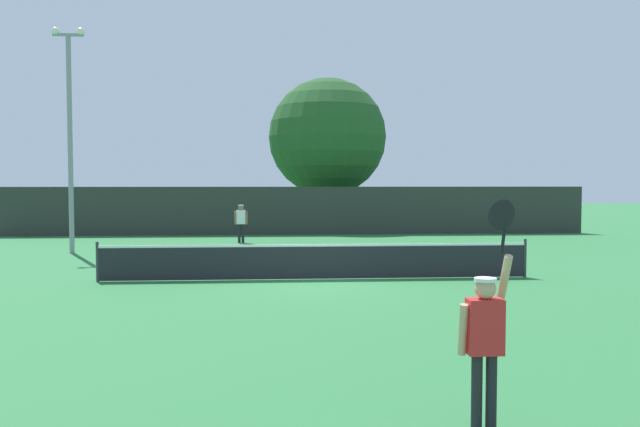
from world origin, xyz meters
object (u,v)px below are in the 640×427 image
(parked_car_mid, at_px, (408,213))
(parked_car_near, at_px, (317,213))
(large_tree, at_px, (327,137))
(parked_car_far, at_px, (454,213))
(light_pole, at_px, (70,126))
(tennis_ball, at_px, (252,268))
(player_receiving, at_px, (241,220))
(player_serving, at_px, (485,329))

(parked_car_mid, bearing_deg, parked_car_near, 159.31)
(large_tree, bearing_deg, parked_car_far, 9.75)
(light_pole, height_order, parked_car_near, light_pole)
(light_pole, bearing_deg, tennis_ball, -35.46)
(tennis_ball, xyz_separation_m, parked_car_far, (11.55, 18.56, 0.74))
(parked_car_near, height_order, parked_car_mid, same)
(light_pole, distance_m, large_tree, 16.28)
(light_pole, height_order, parked_car_far, light_pole)
(player_receiving, xyz_separation_m, parked_car_mid, (9.42, 9.84, -0.24))
(player_receiving, relative_size, large_tree, 0.19)
(player_receiving, height_order, tennis_ball, player_receiving)
(tennis_ball, relative_size, parked_car_near, 0.02)
(parked_car_mid, bearing_deg, large_tree, -175.25)
(player_serving, height_order, large_tree, large_tree)
(parked_car_near, bearing_deg, player_receiving, -113.17)
(large_tree, height_order, parked_car_mid, large_tree)
(parked_car_near, bearing_deg, light_pole, -127.69)
(light_pole, xyz_separation_m, parked_car_near, (10.12, 14.68, -3.95))
(parked_car_mid, bearing_deg, player_receiving, -141.94)
(parked_car_mid, relative_size, parked_car_far, 1.01)
(player_serving, bearing_deg, large_tree, 88.47)
(light_pole, relative_size, parked_car_near, 1.94)
(player_serving, xyz_separation_m, tennis_ball, (-2.95, 13.01, -1.05))
(parked_car_near, xyz_separation_m, parked_car_far, (8.26, -0.98, 0.00))
(large_tree, relative_size, parked_car_near, 1.99)
(large_tree, height_order, parked_car_near, large_tree)
(player_serving, distance_m, parked_car_mid, 31.88)
(player_serving, xyz_separation_m, parked_car_mid, (5.72, 31.37, -0.30))
(player_serving, relative_size, tennis_ball, 36.38)
(light_pole, height_order, large_tree, large_tree)
(parked_car_near, bearing_deg, tennis_ball, -102.64)
(large_tree, relative_size, parked_car_mid, 1.93)
(light_pole, bearing_deg, parked_car_far, 36.68)
(player_receiving, distance_m, parked_car_mid, 13.62)
(player_serving, distance_m, light_pole, 20.71)
(light_pole, bearing_deg, player_receiving, 30.87)
(player_serving, distance_m, player_receiving, 21.84)
(parked_car_near, distance_m, parked_car_far, 8.32)
(parked_car_near, relative_size, parked_car_far, 0.98)
(large_tree, distance_m, parked_car_mid, 6.71)
(parked_car_mid, bearing_deg, light_pole, -147.20)
(player_receiving, height_order, light_pole, light_pole)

